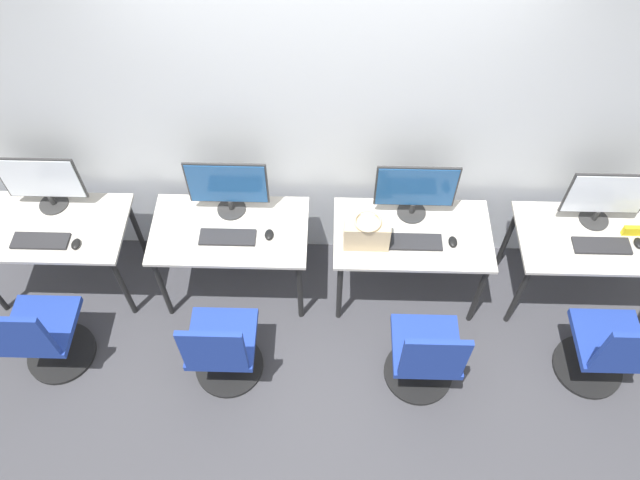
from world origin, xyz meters
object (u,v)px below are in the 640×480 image
at_px(monitor_right, 416,190).
at_px(office_chair_far_right, 607,352).
at_px(monitor_far_left, 42,181).
at_px(office_chair_right, 425,358).
at_px(mouse_far_left, 76,244).
at_px(keyboard_right, 414,242).
at_px(office_chair_left, 222,351).
at_px(monitor_far_right, 606,197).
at_px(keyboard_far_right, 602,246).
at_px(monitor_left, 228,186).
at_px(keyboard_left, 228,237).
at_px(mouse_right, 453,242).
at_px(handbag, 367,233).
at_px(office_chair_far_left, 42,337).
at_px(mouse_far_right, 639,243).
at_px(keyboard_far_left, 40,241).
at_px(mouse_left, 269,235).

distance_m(monitor_right, office_chair_far_right, 1.65).
distance_m(monitor_far_left, office_chair_right, 2.81).
distance_m(mouse_far_left, office_chair_right, 2.44).
bearing_deg(keyboard_right, office_chair_right, -83.42).
distance_m(keyboard_right, office_chair_far_right, 1.46).
bearing_deg(office_chair_left, mouse_far_left, 150.10).
bearing_deg(mouse_far_left, keyboard_right, 1.99).
relative_size(office_chair_left, monitor_right, 1.64).
bearing_deg(monitor_far_right, keyboard_far_right, -90.00).
relative_size(monitor_left, keyboard_left, 1.43).
bearing_deg(mouse_right, handbag, -178.56).
relative_size(office_chair_far_left, keyboard_left, 2.36).
xyz_separation_m(office_chair_far_right, handbag, (-1.60, 0.59, 0.47)).
distance_m(keyboard_left, monitor_far_right, 2.53).
bearing_deg(office_chair_far_left, keyboard_right, 13.41).
height_order(keyboard_left, keyboard_right, same).
bearing_deg(office_chair_far_right, monitor_far_right, 91.85).
bearing_deg(mouse_far_left, mouse_right, 1.88).
xyz_separation_m(office_chair_left, mouse_far_right, (2.76, 0.68, 0.37)).
relative_size(keyboard_left, office_chair_left, 0.42).
height_order(keyboard_far_left, keyboard_left, same).
height_order(office_chair_left, office_chair_right, same).
distance_m(keyboard_left, office_chair_right, 1.54).
bearing_deg(office_chair_far_right, monitor_far_left, 167.08).
bearing_deg(keyboard_far_left, mouse_far_right, 1.15).
height_order(monitor_left, keyboard_far_right, monitor_left).
bearing_deg(office_chair_far_left, monitor_far_right, 12.40).
bearing_deg(monitor_right, monitor_left, -179.88).
relative_size(keyboard_right, mouse_right, 4.21).
bearing_deg(office_chair_far_right, office_chair_right, -176.51).
xyz_separation_m(monitor_right, office_chair_right, (0.08, -0.93, -0.60)).
relative_size(keyboard_far_left, mouse_far_left, 4.21).
bearing_deg(monitor_far_right, mouse_right, -167.22).
xyz_separation_m(monitor_left, handbag, (0.93, -0.27, -0.13)).
xyz_separation_m(mouse_right, handbag, (-0.58, -0.01, 0.10)).
height_order(office_chair_far_left, monitor_left, monitor_left).
relative_size(monitor_far_right, handbag, 1.81).
distance_m(mouse_far_right, office_chair_far_right, 0.76).
xyz_separation_m(keyboard_far_left, office_chair_right, (2.58, -0.62, -0.36)).
xyz_separation_m(monitor_right, keyboard_far_right, (1.25, -0.26, -0.23)).
height_order(mouse_far_left, office_chair_left, office_chair_left).
xyz_separation_m(keyboard_far_left, monitor_left, (1.25, 0.31, 0.23)).
bearing_deg(handbag, mouse_far_right, 1.12).
distance_m(monitor_right, mouse_right, 0.43).
xyz_separation_m(mouse_right, monitor_far_right, (0.99, 0.23, 0.23)).
relative_size(keyboard_right, mouse_far_right, 4.21).
height_order(mouse_far_left, monitor_right, monitor_right).
height_order(keyboard_far_left, monitor_far_right, monitor_far_right).
relative_size(mouse_left, mouse_right, 1.00).
distance_m(office_chair_left, keyboard_right, 1.46).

